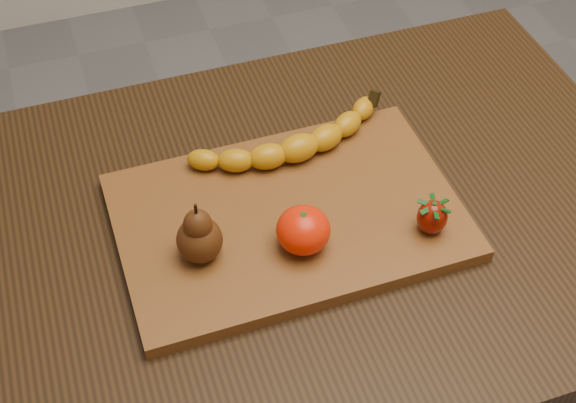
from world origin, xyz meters
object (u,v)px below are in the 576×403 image
object	(u,v)px
pear	(199,231)
mandarin	(303,230)
table	(306,260)
cutting_board	(288,217)

from	to	relation	value
pear	mandarin	distance (m)	0.13
table	mandarin	xyz separation A→B (m)	(-0.03, -0.07, 0.15)
table	cutting_board	size ratio (longest dim) A/B	2.22
table	cutting_board	bearing A→B (deg)	-171.05
mandarin	cutting_board	bearing A→B (deg)	89.43
cutting_board	mandarin	distance (m)	0.07
cutting_board	mandarin	world-z (taller)	mandarin
pear	mandarin	size ratio (longest dim) A/B	1.32
pear	mandarin	world-z (taller)	pear
table	cutting_board	world-z (taller)	cutting_board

